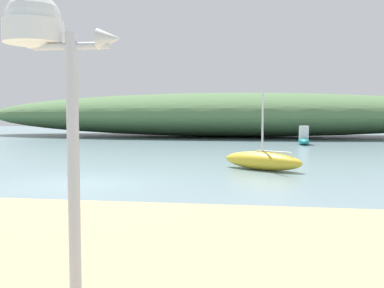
{
  "coord_description": "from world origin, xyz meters",
  "views": [
    {
      "loc": [
        5.68,
        -13.45,
        2.26
      ],
      "look_at": [
        2.66,
        6.32,
        0.88
      ],
      "focal_mm": 41.63,
      "sensor_mm": 36.0,
      "label": 1
    }
  ],
  "objects": [
    {
      "name": "motorboat_far_right",
      "position": [
        8.86,
        19.74,
        0.47
      ],
      "size": [
        0.9,
        2.64,
        1.35
      ],
      "color": "teal",
      "rests_on": "ground"
    },
    {
      "name": "mast_structure",
      "position": [
        3.56,
        -9.3,
        2.91
      ],
      "size": [
        1.18,
        0.59,
        3.24
      ],
      "color": "silver",
      "rests_on": "beach_sand"
    },
    {
      "name": "distant_hill",
      "position": [
        2.49,
        30.73,
        2.14
      ],
      "size": [
        49.95,
        13.84,
        4.27
      ],
      "primitive_type": "ellipsoid",
      "color": "#517547",
      "rests_on": "ground"
    },
    {
      "name": "ground_plane",
      "position": [
        0.0,
        0.0,
        0.0
      ],
      "size": [
        120.0,
        120.0,
        0.0
      ],
      "primitive_type": "plane",
      "color": "gray"
    },
    {
      "name": "sailboat_off_point",
      "position": [
        5.78,
        4.51,
        0.38
      ],
      "size": [
        3.51,
        2.75,
        3.43
      ],
      "color": "gold",
      "rests_on": "ground"
    }
  ]
}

